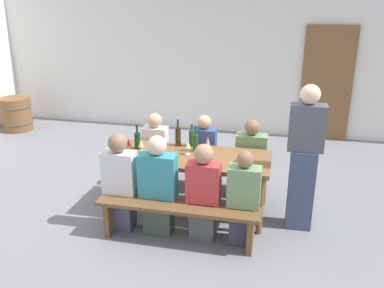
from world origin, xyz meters
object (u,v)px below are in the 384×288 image
wine_glass_3 (129,143)px  wine_bottle_3 (192,138)px  bench_near (178,213)px  seated_guest_near_0 (120,184)px  wine_bottle_0 (196,142)px  seated_guest_near_1 (158,188)px  seated_guest_far_0 (156,153)px  wooden_door (327,84)px  standing_host (304,161)px  bench_far (203,164)px  wine_glass_0 (250,158)px  seated_guest_near_2 (203,194)px  wine_barrel (16,114)px  wine_bottle_1 (178,136)px  wine_glass_1 (141,143)px  seated_guest_far_2 (251,161)px  tasting_table (192,162)px  wine_bottle_2 (138,140)px  wine_glass_4 (208,141)px  seated_guest_near_3 (243,201)px  wine_glass_2 (188,145)px  seated_guest_far_1 (204,156)px

wine_glass_3 → wine_bottle_3: bearing=28.2°
bench_near → seated_guest_near_0: seated_guest_near_0 is taller
wine_bottle_0 → seated_guest_near_1: (-0.27, -0.72, -0.31)m
seated_guest_near_1 → seated_guest_far_0: size_ratio=1.07×
wooden_door → standing_host: (-0.48, -3.35, -0.22)m
bench_far → wine_glass_0: wine_glass_0 is taller
seated_guest_near_2 → wine_barrel: (-4.45, 3.02, -0.21)m
bench_near → wine_bottle_1: (-0.26, 1.02, 0.53)m
wine_glass_3 → wine_glass_1: bearing=-7.1°
bench_far → seated_guest_near_1: 1.31m
wine_bottle_0 → seated_guest_near_0: size_ratio=0.28×
seated_guest_far_2 → standing_host: standing_host is taller
tasting_table → seated_guest_near_2: bearing=-65.3°
bench_far → wine_bottle_1: wine_bottle_1 is taller
wooden_door → bench_far: wooden_door is taller
bench_near → seated_guest_far_0: size_ratio=1.64×
wine_bottle_1 → wine_bottle_2: size_ratio=1.12×
wine_bottle_1 → standing_host: standing_host is taller
wine_glass_0 → wine_glass_1: bearing=174.1°
wine_glass_4 → seated_guest_near_0: size_ratio=0.16×
wine_bottle_0 → seated_guest_near_3: (0.69, -0.72, -0.36)m
wine_bottle_1 → wine_glass_3: size_ratio=1.96×
wine_glass_4 → standing_host: size_ratio=0.11×
seated_guest_near_0 → seated_guest_far_0: bearing=-3.4°
wine_bottle_2 → wine_glass_0: bearing=-12.0°
bench_far → seated_guest_far_2: bearing=-12.6°
wine_bottle_2 → seated_guest_near_0: seated_guest_near_0 is taller
bench_near → wine_glass_0: (0.72, 0.49, 0.52)m
bench_near → wine_bottle_2: bearing=132.3°
wine_glass_2 → seated_guest_near_3: bearing=-37.9°
seated_guest_far_1 → wine_bottle_3: bearing=-26.0°
seated_guest_near_3 → seated_guest_far_1: size_ratio=0.97×
wine_bottle_1 → wine_glass_4: size_ratio=1.84×
bench_far → standing_host: 1.59m
wine_bottle_3 → seated_guest_far_2: seated_guest_far_2 is taller
bench_far → wine_barrel: (-4.20, 1.75, -0.02)m
bench_far → seated_guest_far_2: seated_guest_far_2 is taller
wine_bottle_0 → seated_guest_far_0: (-0.65, 0.39, -0.34)m
wooden_door → bench_near: 4.42m
wine_bottle_2 → seated_guest_far_0: 0.58m
seated_guest_near_0 → seated_guest_far_2: (1.38, 1.11, -0.05)m
wine_glass_4 → wine_bottle_0: bearing=-172.4°
bench_near → seated_guest_far_1: seated_guest_far_1 is taller
wine_glass_2 → seated_guest_near_2: size_ratio=0.16×
wine_glass_2 → seated_guest_far_1: seated_guest_far_1 is taller
seated_guest_near_2 → seated_guest_far_2: (0.41, 1.11, -0.03)m
wine_glass_3 → seated_guest_far_2: (1.46, 0.61, -0.36)m
wine_bottle_0 → seated_guest_near_1: 0.83m
seated_guest_near_2 → seated_guest_near_3: seated_guest_near_2 is taller
seated_guest_far_1 → standing_host: 1.44m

